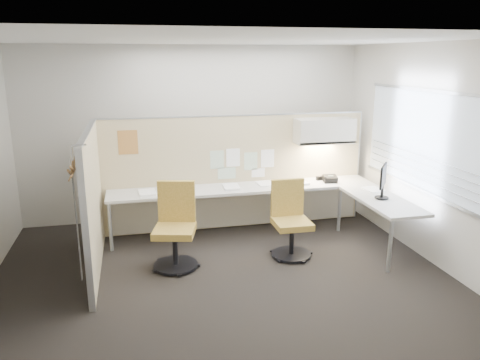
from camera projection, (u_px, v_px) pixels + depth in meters
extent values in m
cube|color=black|center=(221.00, 273.00, 5.85)|extent=(5.50, 4.50, 0.01)
cube|color=white|center=(218.00, 39.00, 5.13)|extent=(5.50, 4.50, 0.01)
cube|color=beige|center=(194.00, 134.00, 7.61)|extent=(5.50, 0.02, 2.80)
cube|color=beige|center=(277.00, 231.00, 3.37)|extent=(5.50, 0.02, 2.80)
cube|color=beige|center=(427.00, 153.00, 6.09)|extent=(0.02, 4.50, 2.80)
cube|color=#A1AEBB|center=(426.00, 142.00, 6.05)|extent=(0.01, 2.80, 1.30)
cube|color=beige|center=(236.00, 172.00, 7.25)|extent=(4.10, 0.06, 1.75)
cube|color=beige|center=(93.00, 202.00, 5.77)|extent=(0.06, 2.20, 1.75)
cube|color=beige|center=(244.00, 188.00, 6.99)|extent=(4.00, 0.60, 0.04)
cube|color=beige|center=(382.00, 201.00, 6.39)|extent=(0.60, 1.47, 0.04)
cube|color=beige|center=(240.00, 206.00, 7.34)|extent=(3.90, 0.02, 0.64)
cylinder|color=#A5A8AA|center=(110.00, 227.00, 6.43)|extent=(0.05, 0.05, 0.69)
cylinder|color=#A5A8AA|center=(390.00, 246.00, 5.78)|extent=(0.05, 0.05, 0.69)
cylinder|color=#A5A8AA|center=(339.00, 209.00, 7.17)|extent=(0.05, 0.05, 0.69)
cube|color=beige|center=(324.00, 131.00, 7.19)|extent=(0.90, 0.36, 0.38)
cube|color=#FFEABF|center=(324.00, 144.00, 7.24)|extent=(0.60, 0.06, 0.02)
cube|color=#8CBF8C|center=(217.00, 160.00, 7.10)|extent=(0.21, 0.00, 0.28)
cube|color=white|center=(233.00, 158.00, 7.15)|extent=(0.21, 0.00, 0.28)
cube|color=#8CBF8C|center=(251.00, 161.00, 7.22)|extent=(0.21, 0.00, 0.28)
cube|color=white|center=(268.00, 158.00, 7.28)|extent=(0.21, 0.00, 0.28)
cube|color=#8CBF8C|center=(227.00, 173.00, 7.19)|extent=(0.28, 0.00, 0.18)
cube|color=white|center=(258.00, 173.00, 7.30)|extent=(0.21, 0.00, 0.14)
cube|color=orange|center=(128.00, 142.00, 6.73)|extent=(0.28, 0.00, 0.35)
cylinder|color=black|center=(176.00, 265.00, 5.98)|extent=(0.56, 0.56, 0.03)
cylinder|color=black|center=(175.00, 249.00, 5.92)|extent=(0.07, 0.07, 0.43)
cube|color=gold|center=(174.00, 231.00, 5.86)|extent=(0.61, 0.61, 0.09)
cube|color=gold|center=(177.00, 201.00, 6.01)|extent=(0.48, 0.18, 0.54)
cylinder|color=black|center=(291.00, 254.00, 6.31)|extent=(0.53, 0.53, 0.03)
cylinder|color=black|center=(292.00, 240.00, 6.26)|extent=(0.06, 0.06, 0.41)
cube|color=gold|center=(292.00, 224.00, 6.20)|extent=(0.48, 0.48, 0.08)
cube|color=gold|center=(287.00, 197.00, 6.34)|extent=(0.45, 0.07, 0.51)
cylinder|color=black|center=(382.00, 198.00, 6.40)|extent=(0.19, 0.19, 0.02)
cylinder|color=black|center=(382.00, 192.00, 6.38)|extent=(0.04, 0.04, 0.17)
cube|color=black|center=(383.00, 176.00, 6.32)|extent=(0.29, 0.37, 0.30)
cube|color=black|center=(383.00, 176.00, 6.32)|extent=(0.25, 0.33, 0.26)
cube|color=black|center=(330.00, 179.00, 7.24)|extent=(0.23, 0.22, 0.12)
cylinder|color=black|center=(324.00, 177.00, 7.23)|extent=(0.06, 0.17, 0.04)
cube|color=black|center=(291.00, 181.00, 7.22)|extent=(0.15, 0.08, 0.05)
cube|color=black|center=(319.00, 178.00, 7.36)|extent=(0.11, 0.07, 0.06)
cube|color=silver|center=(79.00, 145.00, 4.60)|extent=(0.14, 0.02, 0.02)
cylinder|color=silver|center=(72.00, 154.00, 4.60)|extent=(0.02, 0.02, 0.14)
cube|color=#AD7F4C|center=(73.00, 167.00, 4.63)|extent=(0.02, 0.45, 0.12)
cube|color=#AD7F4C|center=(71.00, 170.00, 4.67)|extent=(0.02, 0.45, 0.12)
cube|color=#9EA1A9|center=(78.00, 229.00, 4.75)|extent=(0.01, 0.07, 1.12)
cube|color=white|center=(147.00, 193.00, 6.62)|extent=(0.25, 0.31, 0.03)
cube|color=white|center=(183.00, 189.00, 6.83)|extent=(0.27, 0.33, 0.02)
cube|color=white|center=(231.00, 187.00, 6.91)|extent=(0.25, 0.31, 0.04)
cube|color=white|center=(265.00, 184.00, 7.14)|extent=(0.25, 0.31, 0.01)
cube|color=white|center=(298.00, 183.00, 7.16)|extent=(0.28, 0.34, 0.03)
cube|color=white|center=(373.00, 190.00, 6.81)|extent=(0.26, 0.32, 0.02)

